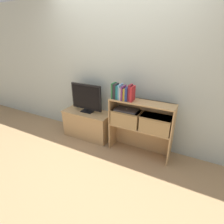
% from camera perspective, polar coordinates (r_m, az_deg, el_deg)
% --- Properties ---
extents(ground_plane, '(16.00, 16.00, 0.00)m').
position_cam_1_polar(ground_plane, '(3.07, -1.23, -11.75)').
color(ground_plane, '#A37F56').
extents(wall_back, '(10.00, 0.05, 2.40)m').
position_cam_1_polar(wall_back, '(2.95, 2.68, 12.27)').
color(wall_back, '#B2BCB2').
rests_on(wall_back, ground_plane).
extents(tv_stand, '(0.91, 0.41, 0.50)m').
position_cam_1_polar(tv_stand, '(3.34, -7.84, -3.85)').
color(tv_stand, tan).
rests_on(tv_stand, ground_plane).
extents(tv, '(0.60, 0.14, 0.51)m').
position_cam_1_polar(tv, '(3.13, -8.38, 4.68)').
color(tv, black).
rests_on(tv, tv_stand).
extents(bookshelf_lower_tier, '(0.98, 0.28, 0.47)m').
position_cam_1_polar(bookshelf_lower_tier, '(2.90, 9.34, -7.43)').
color(bookshelf_lower_tier, tan).
rests_on(bookshelf_lower_tier, ground_plane).
extents(bookshelf_upper_tier, '(0.98, 0.28, 0.42)m').
position_cam_1_polar(bookshelf_upper_tier, '(2.70, 9.94, 0.67)').
color(bookshelf_upper_tier, tan).
rests_on(bookshelf_upper_tier, bookshelf_lower_tier).
extents(book_forest, '(0.02, 0.14, 0.24)m').
position_cam_1_polar(book_forest, '(2.69, 0.55, 7.08)').
color(book_forest, '#286638').
rests_on(book_forest, bookshelf_upper_tier).
extents(book_charcoal, '(0.04, 0.14, 0.23)m').
position_cam_1_polar(book_charcoal, '(2.67, 1.24, 6.87)').
color(book_charcoal, '#232328').
rests_on(book_charcoal, bookshelf_upper_tier).
extents(book_teal, '(0.04, 0.13, 0.21)m').
position_cam_1_polar(book_teal, '(2.66, 2.09, 6.52)').
color(book_teal, '#1E7075').
rests_on(book_teal, bookshelf_upper_tier).
extents(book_skyblue, '(0.02, 0.15, 0.23)m').
position_cam_1_polar(book_skyblue, '(2.64, 2.80, 6.64)').
color(book_skyblue, '#709ECC').
rests_on(book_skyblue, bookshelf_upper_tier).
extents(book_ivory, '(0.02, 0.14, 0.19)m').
position_cam_1_polar(book_ivory, '(2.64, 3.22, 6.13)').
color(book_ivory, silver).
rests_on(book_ivory, bookshelf_upper_tier).
extents(book_plum, '(0.02, 0.16, 0.21)m').
position_cam_1_polar(book_plum, '(2.62, 3.78, 6.32)').
color(book_plum, '#6B2D66').
rests_on(book_plum, bookshelf_upper_tier).
extents(book_mustard, '(0.03, 0.13, 0.17)m').
position_cam_1_polar(book_mustard, '(2.62, 4.38, 5.82)').
color(book_mustard, gold).
rests_on(book_mustard, bookshelf_upper_tier).
extents(book_navy, '(0.04, 0.15, 0.20)m').
position_cam_1_polar(book_navy, '(2.60, 5.16, 5.97)').
color(book_navy, navy).
rests_on(book_navy, bookshelf_upper_tier).
extents(book_maroon, '(0.04, 0.12, 0.24)m').
position_cam_1_polar(book_maroon, '(2.58, 5.98, 6.28)').
color(book_maroon, maroon).
rests_on(book_maroon, bookshelf_upper_tier).
extents(book_crimson, '(0.03, 0.16, 0.22)m').
position_cam_1_polar(book_crimson, '(2.57, 6.73, 5.92)').
color(book_crimson, '#B22328').
rests_on(book_crimson, bookshelf_upper_tier).
extents(storage_basket_left, '(0.45, 0.25, 0.24)m').
position_cam_1_polar(storage_basket_left, '(2.76, 4.65, -1.57)').
color(storage_basket_left, tan).
rests_on(storage_basket_left, bookshelf_lower_tier).
extents(storage_basket_right, '(0.45, 0.25, 0.24)m').
position_cam_1_polar(storage_basket_right, '(2.64, 14.08, -3.55)').
color(storage_basket_right, tan).
rests_on(storage_basket_right, bookshelf_lower_tier).
extents(laptop, '(0.35, 0.23, 0.02)m').
position_cam_1_polar(laptop, '(2.72, 4.73, 0.76)').
color(laptop, '#2D2D33').
rests_on(laptop, storage_basket_left).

